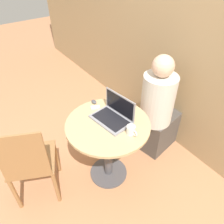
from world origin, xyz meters
The scene contains 9 objects.
ground_plane centered at (0.00, 0.00, 0.00)m, with size 12.00×12.00×0.00m, color tan.
back_wall centered at (0.00, 0.98, 1.30)m, with size 7.00×0.05×2.60m.
round_table centered at (0.00, 0.00, 0.54)m, with size 0.75×0.75×0.72m.
laptop centered at (-0.02, 0.08, 0.77)m, with size 0.38×0.28×0.22m.
cell_phone centered at (-0.25, 0.03, 0.73)m, with size 0.07×0.10×0.02m.
computer_mouse centered at (-0.33, 0.06, 0.74)m, with size 0.07×0.04×0.03m.
coffee_cup centered at (0.22, 0.08, 0.76)m, with size 0.12×0.07×0.08m.
chair_empty centered at (-0.19, -0.68, 0.48)m, with size 0.53×0.53×0.93m.
person_seated centered at (-0.02, 0.68, 0.50)m, with size 0.39×0.54×1.19m.
Camera 1 is at (1.18, -0.80, 2.00)m, focal length 35.00 mm.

